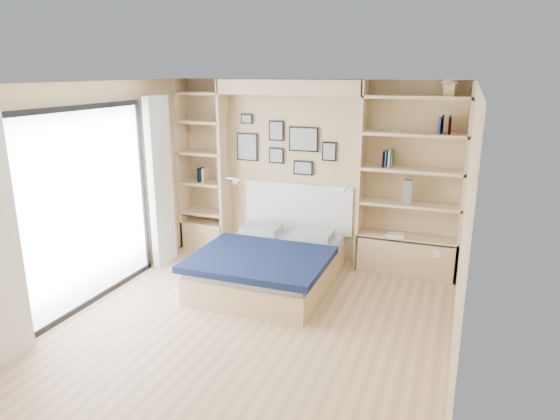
% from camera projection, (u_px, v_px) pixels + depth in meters
% --- Properties ---
extents(ground, '(4.50, 4.50, 0.00)m').
position_uv_depth(ground, '(251.00, 327.00, 5.26)').
color(ground, tan).
rests_on(ground, ground).
extents(room_shell, '(4.50, 4.50, 4.50)m').
position_uv_depth(room_shell, '(269.00, 193.00, 6.47)').
color(room_shell, tan).
rests_on(room_shell, ground).
extents(bed, '(1.59, 2.10, 1.07)m').
position_uv_depth(bed, '(270.00, 264.00, 6.29)').
color(bed, beige).
rests_on(bed, ground).
extents(photo_gallery, '(1.48, 0.02, 0.82)m').
position_uv_depth(photo_gallery, '(283.00, 145.00, 6.98)').
color(photo_gallery, black).
rests_on(photo_gallery, ground).
extents(reading_lamps, '(1.92, 0.12, 0.15)m').
position_uv_depth(reading_lamps, '(288.00, 184.00, 6.87)').
color(reading_lamps, silver).
rests_on(reading_lamps, ground).
extents(shelf_decor, '(3.52, 0.23, 2.03)m').
position_uv_depth(shelf_decor, '(394.00, 146.00, 6.30)').
color(shelf_decor, '#9E2249').
rests_on(shelf_decor, ground).
extents(deck_chair, '(0.61, 0.84, 0.76)m').
position_uv_depth(deck_chair, '(58.00, 237.00, 6.98)').
color(deck_chair, tan).
rests_on(deck_chair, ground).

